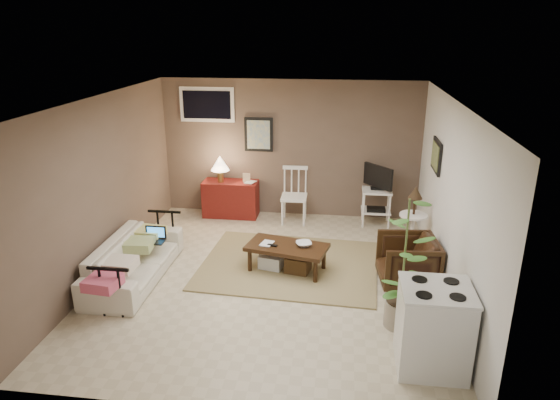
# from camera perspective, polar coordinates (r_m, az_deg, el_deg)

# --- Properties ---
(floor) EXTENTS (5.00, 5.00, 0.00)m
(floor) POSITION_cam_1_polar(r_m,az_deg,el_deg) (6.87, -1.23, -8.92)
(floor) COLOR #C1B293
(floor) RESTS_ON ground
(art_back) EXTENTS (0.50, 0.03, 0.60)m
(art_back) POSITION_cam_1_polar(r_m,az_deg,el_deg) (8.76, -2.45, 7.49)
(art_back) COLOR black
(art_right) EXTENTS (0.03, 0.60, 0.45)m
(art_right) POSITION_cam_1_polar(r_m,az_deg,el_deg) (7.35, 17.45, 4.83)
(art_right) COLOR black
(window) EXTENTS (0.96, 0.03, 0.60)m
(window) POSITION_cam_1_polar(r_m,az_deg,el_deg) (8.87, -8.34, 10.73)
(window) COLOR white
(rug) EXTENTS (2.57, 2.11, 0.02)m
(rug) POSITION_cam_1_polar(r_m,az_deg,el_deg) (7.20, 1.07, -7.39)
(rug) COLOR #907E54
(rug) RESTS_ON floor
(coffee_table) EXTENTS (1.19, 0.79, 0.41)m
(coffee_table) POSITION_cam_1_polar(r_m,az_deg,el_deg) (6.95, 0.74, -6.40)
(coffee_table) COLOR #31200D
(coffee_table) RESTS_ON floor
(sofa) EXTENTS (0.56, 1.90, 0.74)m
(sofa) POSITION_cam_1_polar(r_m,az_deg,el_deg) (6.98, -16.40, -5.86)
(sofa) COLOR beige
(sofa) RESTS_ON floor
(sofa_pillows) EXTENTS (0.37, 1.81, 0.13)m
(sofa_pillows) POSITION_cam_1_polar(r_m,az_deg,el_deg) (6.75, -16.83, -6.01)
(sofa_pillows) COLOR beige
(sofa_pillows) RESTS_ON sofa
(sofa_end_rails) EXTENTS (0.51, 1.90, 0.64)m
(sofa_end_rails) POSITION_cam_1_polar(r_m,az_deg,el_deg) (6.96, -15.52, -6.32)
(sofa_end_rails) COLOR black
(sofa_end_rails) RESTS_ON floor
(laptop) EXTENTS (0.29, 0.21, 0.20)m
(laptop) POSITION_cam_1_polar(r_m,az_deg,el_deg) (7.14, -14.11, -4.09)
(laptop) COLOR black
(laptop) RESTS_ON sofa
(red_console) EXTENTS (0.96, 0.43, 1.11)m
(red_console) POSITION_cam_1_polar(r_m,az_deg,el_deg) (8.92, -5.76, 0.53)
(red_console) COLOR maroon
(red_console) RESTS_ON floor
(spindle_chair) EXTENTS (0.44, 0.44, 0.96)m
(spindle_chair) POSITION_cam_1_polar(r_m,az_deg,el_deg) (8.60, 1.63, 0.34)
(spindle_chair) COLOR white
(spindle_chair) RESTS_ON floor
(tv_stand) EXTENTS (0.49, 0.49, 1.05)m
(tv_stand) POSITION_cam_1_polar(r_m,az_deg,el_deg) (8.59, 11.01, 0.69)
(tv_stand) COLOR white
(tv_stand) RESTS_ON floor
(side_table) EXTENTS (0.40, 0.40, 1.08)m
(side_table) POSITION_cam_1_polar(r_m,az_deg,el_deg) (7.51, 15.04, -1.47)
(side_table) COLOR white
(side_table) RESTS_ON floor
(armchair) EXTENTS (0.74, 0.78, 0.74)m
(armchair) POSITION_cam_1_polar(r_m,az_deg,el_deg) (6.75, 14.37, -6.61)
(armchair) COLOR black
(armchair) RESTS_ON floor
(potted_plant) EXTENTS (0.39, 0.39, 1.56)m
(potted_plant) POSITION_cam_1_polar(r_m,az_deg,el_deg) (5.65, 14.03, -6.65)
(potted_plant) COLOR gray
(potted_plant) RESTS_ON floor
(stove) EXTENTS (0.68, 0.64, 0.89)m
(stove) POSITION_cam_1_polar(r_m,az_deg,el_deg) (5.28, 17.11, -13.80)
(stove) COLOR silver
(stove) RESTS_ON floor
(bowl) EXTENTS (0.22, 0.11, 0.21)m
(bowl) POSITION_cam_1_polar(r_m,az_deg,el_deg) (6.84, 2.74, -4.42)
(bowl) COLOR #31200D
(bowl) RESTS_ON coffee_table
(book_table) EXTENTS (0.16, 0.05, 0.21)m
(book_table) POSITION_cam_1_polar(r_m,az_deg,el_deg) (6.91, -2.11, -4.16)
(book_table) COLOR #31200D
(book_table) RESTS_ON coffee_table
(book_console) EXTENTS (0.15, 0.07, 0.21)m
(book_console) POSITION_cam_1_polar(r_m,az_deg,el_deg) (8.76, -3.86, 2.71)
(book_console) COLOR #31200D
(book_console) RESTS_ON red_console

